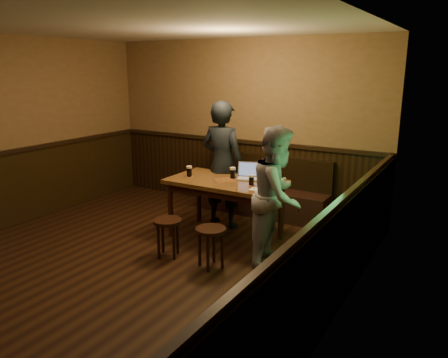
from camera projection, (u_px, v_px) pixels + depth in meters
room at (127, 168)px, 5.07m from camera, size 5.04×6.04×2.84m
bench at (263, 195)px, 7.12m from camera, size 2.20×0.50×0.95m
pub_table at (226, 188)px, 6.02m from camera, size 1.56×0.90×0.84m
stool_left at (168, 227)px, 5.48m from camera, size 0.47×0.47×0.49m
stool_right at (211, 236)px, 5.17m from camera, size 0.46×0.46×0.50m
pint_left at (189, 171)px, 6.15m from camera, size 0.10×0.10×0.16m
pint_mid at (233, 173)px, 6.05m from camera, size 0.10×0.10×0.16m
pint_right at (251, 180)px, 5.70m from camera, size 0.09×0.09×0.14m
laptop at (249, 174)px, 6.05m from camera, size 0.38×0.34×0.22m
menu at (258, 190)px, 5.51m from camera, size 0.24×0.18×0.00m
person_suit at (223, 164)px, 6.45m from camera, size 0.69×0.46×1.88m
person_grey at (278, 196)px, 5.22m from camera, size 0.74×0.90×1.69m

